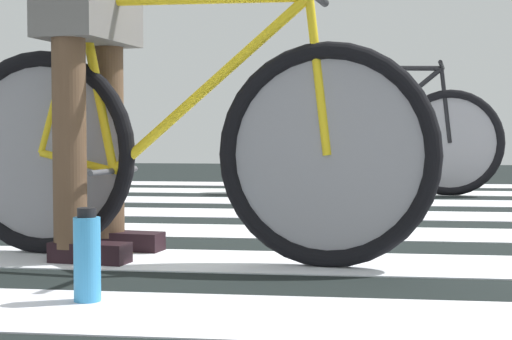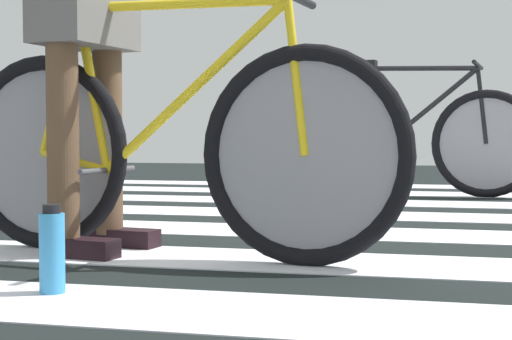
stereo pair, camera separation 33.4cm
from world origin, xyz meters
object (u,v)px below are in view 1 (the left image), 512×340
(bicycle_1_of_2, at_px, (175,146))
(bicycle_2_of_2, at_px, (373,139))
(cyclist_1_of_2, at_px, (91,66))
(water_bottle, at_px, (87,258))

(bicycle_1_of_2, bearing_deg, bicycle_2_of_2, 84.92)
(bicycle_1_of_2, height_order, cyclist_1_of_2, cyclist_1_of_2)
(bicycle_1_of_2, xyz_separation_m, cyclist_1_of_2, (-0.31, 0.05, 0.27))
(water_bottle, bearing_deg, bicycle_2_of_2, 77.52)
(cyclist_1_of_2, xyz_separation_m, bicycle_2_of_2, (1.02, 2.85, -0.27))
(bicycle_1_of_2, bearing_deg, water_bottle, -87.52)
(bicycle_1_of_2, distance_m, cyclist_1_of_2, 0.41)
(cyclist_1_of_2, height_order, bicycle_2_of_2, cyclist_1_of_2)
(bicycle_1_of_2, relative_size, bicycle_2_of_2, 1.00)
(bicycle_1_of_2, bearing_deg, cyclist_1_of_2, 180.00)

